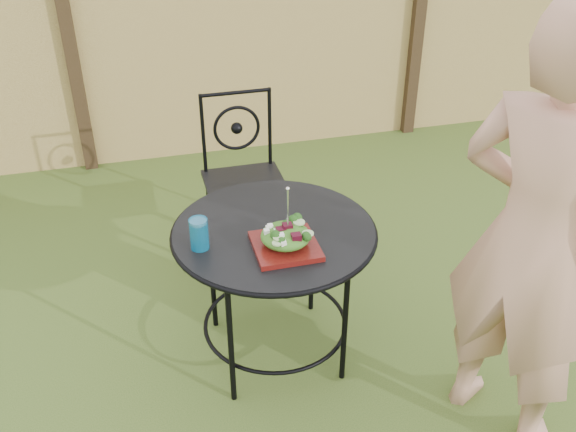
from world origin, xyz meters
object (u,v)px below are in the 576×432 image
object	(u,v)px
patio_chair	(243,173)
salad_plate	(285,246)
patio_table	(274,254)
diner	(535,244)

from	to	relation	value
patio_chair	salad_plate	world-z (taller)	patio_chair
patio_table	salad_plate	xyz separation A→B (m)	(0.01, -0.16, 0.15)
patio_chair	salad_plate	distance (m)	1.15
patio_table	patio_chair	size ratio (longest dim) A/B	0.97
diner	patio_chair	bearing A→B (deg)	-2.72
patio_table	patio_chair	world-z (taller)	patio_chair
patio_table	salad_plate	bearing A→B (deg)	-85.75
patio_table	patio_chair	distance (m)	0.97
patio_chair	diner	world-z (taller)	diner
diner	salad_plate	size ratio (longest dim) A/B	6.90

